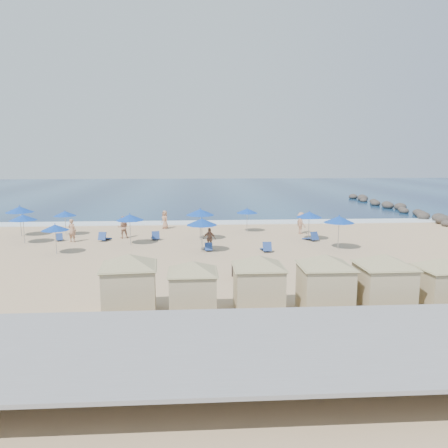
{
  "coord_description": "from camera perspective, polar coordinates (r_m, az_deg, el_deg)",
  "views": [
    {
      "loc": [
        -0.14,
        -27.18,
        6.69
      ],
      "look_at": [
        1.78,
        3.0,
        1.87
      ],
      "focal_mm": 35.0,
      "sensor_mm": 36.0,
      "label": 1
    }
  ],
  "objects": [
    {
      "name": "cabana_0",
      "position": [
        18.69,
        -12.27,
        -6.77
      ],
      "size": [
        4.62,
        4.62,
        2.91
      ],
      "color": "tan",
      "rests_on": "ground"
    },
    {
      "name": "umbrella_9",
      "position": [
        31.92,
        14.79,
        0.59
      ],
      "size": [
        2.19,
        2.19,
        2.49
      ],
      "color": "#A5A8AD",
      "rests_on": "ground"
    },
    {
      "name": "cabana_1",
      "position": [
        18.28,
        -4.1,
        -7.52
      ],
      "size": [
        4.14,
        4.14,
        2.6
      ],
      "color": "tan",
      "rests_on": "ground"
    },
    {
      "name": "umbrella_3",
      "position": [
        31.6,
        -21.2,
        -0.42
      ],
      "size": [
        1.85,
        1.85,
        2.11
      ],
      "color": "#A5A8AD",
      "rests_on": "ground"
    },
    {
      "name": "beach_chair_0",
      "position": [
        36.64,
        -20.73,
        -1.71
      ],
      "size": [
        0.85,
        1.28,
        0.65
      ],
      "color": "navy",
      "rests_on": "ground"
    },
    {
      "name": "beach_chair_3",
      "position": [
        30.71,
        -2.06,
        -3.11
      ],
      "size": [
        0.57,
        1.2,
        0.65
      ],
      "color": "navy",
      "rests_on": "ground"
    },
    {
      "name": "umbrella_0",
      "position": [
        39.66,
        -25.13,
        1.73
      ],
      "size": [
        2.26,
        2.26,
        2.57
      ],
      "color": "#A5A8AD",
      "rests_on": "ground"
    },
    {
      "name": "cabana_2",
      "position": [
        18.72,
        4.53,
        -6.85
      ],
      "size": [
        4.37,
        4.37,
        2.74
      ],
      "color": "tan",
      "rests_on": "ground"
    },
    {
      "name": "surf_line",
      "position": [
        43.2,
        -3.41,
        0.18
      ],
      "size": [
        160.0,
        2.5,
        0.08
      ],
      "primitive_type": "cube",
      "color": "white",
      "rests_on": "ground"
    },
    {
      "name": "umbrella_7",
      "position": [
        38.06,
        3.03,
        1.74
      ],
      "size": [
        1.88,
        1.88,
        2.14
      ],
      "color": "#A5A8AD",
      "rests_on": "ground"
    },
    {
      "name": "beachgoer_4",
      "position": [
        40.12,
        -7.72,
        0.58
      ],
      "size": [
        0.9,
        0.97,
        1.67
      ],
      "primitive_type": "imported",
      "rotation": [
        0.0,
        0.0,
        5.33
      ],
      "color": "#A8785D",
      "rests_on": "ground"
    },
    {
      "name": "beachgoer_0",
      "position": [
        35.66,
        -19.22,
        -0.8
      ],
      "size": [
        0.77,
        0.63,
        1.8
      ],
      "primitive_type": "imported",
      "rotation": [
        0.0,
        0.0,
        2.78
      ],
      "color": "#A8785D",
      "rests_on": "ground"
    },
    {
      "name": "beachgoer_3",
      "position": [
        37.76,
        10.03,
        0.12
      ],
      "size": [
        1.0,
        1.34,
        1.84
      ],
      "primitive_type": "imported",
      "rotation": [
        0.0,
        0.0,
        1.86
      ],
      "color": "#A8785D",
      "rests_on": "ground"
    },
    {
      "name": "cabana_4",
      "position": [
        19.8,
        20.17,
        -6.36
      ],
      "size": [
        4.51,
        4.51,
        2.83
      ],
      "color": "tan",
      "rests_on": "ground"
    },
    {
      "name": "umbrella_1",
      "position": [
        36.26,
        -24.78,
        0.78
      ],
      "size": [
        2.03,
        2.03,
        2.31
      ],
      "color": "#A5A8AD",
      "rests_on": "ground"
    },
    {
      "name": "umbrella_2",
      "position": [
        38.64,
        -20.07,
        1.29
      ],
      "size": [
        1.87,
        1.87,
        2.13
      ],
      "color": "#A5A8AD",
      "rests_on": "ground"
    },
    {
      "name": "umbrella_8",
      "position": [
        34.89,
        11.06,
        1.22
      ],
      "size": [
        2.07,
        2.07,
        2.35
      ],
      "color": "#A5A8AD",
      "rests_on": "ground"
    },
    {
      "name": "beachgoer_1",
      "position": [
        36.2,
        -13.05,
        -0.41
      ],
      "size": [
        0.94,
        0.78,
        1.78
      ],
      "primitive_type": "imported",
      "rotation": [
        0.0,
        0.0,
        3.27
      ],
      "color": "#A8785D",
      "rests_on": "ground"
    },
    {
      "name": "rock_jetty",
      "position": [
        57.76,
        21.12,
        2.15
      ],
      "size": [
        2.56,
        26.66,
        0.96
      ],
      "color": "#2E2926",
      "rests_on": "ground"
    },
    {
      "name": "trash_bin",
      "position": [
        24.12,
        2.32,
        -6.02
      ],
      "size": [
        1.06,
        1.06,
        0.85
      ],
      "primitive_type": "cube",
      "rotation": [
        0.0,
        0.0,
        0.29
      ],
      "color": "black",
      "rests_on": "ground"
    },
    {
      "name": "ocean",
      "position": [
        82.45,
        -3.54,
        4.4
      ],
      "size": [
        160.0,
        80.0,
        0.06
      ],
      "primitive_type": "cube",
      "color": "#0E274D",
      "rests_on": "ground"
    },
    {
      "name": "beach_chair_5",
      "position": [
        34.96,
        11.37,
        -1.72
      ],
      "size": [
        1.11,
        1.52,
        0.76
      ],
      "color": "navy",
      "rests_on": "ground"
    },
    {
      "name": "cabana_3",
      "position": [
        19.09,
        13.06,
        -6.64
      ],
      "size": [
        4.48,
        4.48,
        2.81
      ],
      "color": "tan",
      "rests_on": "ground"
    },
    {
      "name": "umbrella_4",
      "position": [
        33.25,
        -12.2,
        0.85
      ],
      "size": [
        2.09,
        2.09,
        2.38
      ],
      "color": "#A5A8AD",
      "rests_on": "ground"
    },
    {
      "name": "beachgoer_2",
      "position": [
        31.0,
        -1.93,
        -1.93
      ],
      "size": [
        0.99,
        0.64,
        1.57
      ],
      "primitive_type": "imported",
      "rotation": [
        0.0,
        0.0,
        5.98
      ],
      "color": "#A8785D",
      "rests_on": "ground"
    },
    {
      "name": "ground",
      "position": [
        27.99,
        -3.26,
        -4.79
      ],
      "size": [
        160.0,
        160.0,
        0.0
      ],
      "primitive_type": "plane",
      "color": "tan",
      "rests_on": "ground"
    },
    {
      "name": "seawall",
      "position": [
        14.96,
        -2.9,
        -14.78
      ],
      "size": [
        160.0,
        6.1,
        1.22
      ],
      "color": "gray",
      "rests_on": "ground"
    },
    {
      "name": "umbrella_5",
      "position": [
        30.0,
        -2.92,
        0.29
      ],
      "size": [
        2.15,
        2.15,
        2.45
      ],
      "color": "#A5A8AD",
      "rests_on": "ground"
    },
    {
      "name": "beach_chair_4",
      "position": [
        30.6,
        5.53,
        -3.12
      ],
      "size": [
        0.66,
        1.39,
        0.75
      ],
      "color": "navy",
      "rests_on": "ground"
    },
    {
      "name": "beach_chair_1",
      "position": [
        35.55,
        -15.38,
        -1.7
      ],
      "size": [
        0.88,
        1.46,
        0.75
      ],
      "color": "navy",
      "rests_on": "ground"
    },
    {
      "name": "umbrella_6",
      "position": [
        34.36,
        -3.14,
        1.56
      ],
      "size": [
        2.25,
        2.25,
        2.56
      ],
      "color": "#A5A8AD",
      "rests_on": "ground"
    },
    {
      "name": "beach_chair_2",
      "position": [
        35.13,
        -8.96,
        -1.62
      ],
      "size": [
        0.81,
        1.41,
        0.73
      ],
      "color": "navy",
      "rests_on": "ground"
    },
    {
      "name": "cabana_5",
      "position": [
        21.08,
        26.55,
        -6.26
      ],
      "size": [
        4.08,
        4.08,
        2.57
      ],
      "color": "tan",
      "rests_on": "ground"
    }
  ]
}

